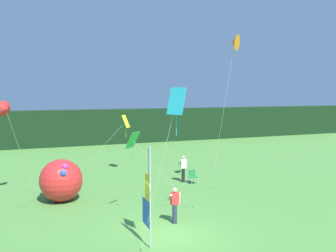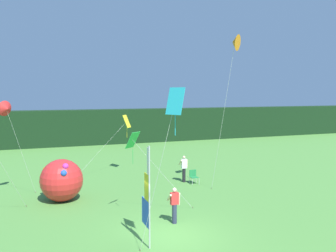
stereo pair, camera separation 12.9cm
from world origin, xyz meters
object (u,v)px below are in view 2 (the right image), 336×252
(person_near_banner, at_px, (184,168))
(kite_cyan_diamond_0, at_px, (174,108))
(kite_orange_delta_4, at_px, (235,43))
(kite_red_delta_5, at_px, (6,109))
(kite_yellow_diamond_3, at_px, (125,123))
(folding_chair, at_px, (194,176))
(banner_flag, at_px, (147,198))
(inflatable_balloon, at_px, (62,180))
(person_mid_field, at_px, (174,204))
(kite_green_diamond_1, at_px, (135,143))

(person_near_banner, height_order, kite_cyan_diamond_0, kite_cyan_diamond_0)
(kite_orange_delta_4, xyz_separation_m, kite_red_delta_5, (-12.31, 3.24, -3.73))
(kite_cyan_diamond_0, bearing_deg, kite_yellow_diamond_3, 83.11)
(folding_chair, bearing_deg, kite_orange_delta_4, -65.90)
(kite_yellow_diamond_3, xyz_separation_m, kite_red_delta_5, (-7.67, -4.34, 1.35))
(kite_yellow_diamond_3, bearing_deg, banner_flag, -99.87)
(kite_cyan_diamond_0, bearing_deg, inflatable_balloon, 110.41)
(person_mid_field, height_order, folding_chair, person_mid_field)
(banner_flag, distance_m, kite_orange_delta_4, 11.01)
(kite_cyan_diamond_0, distance_m, kite_green_diamond_1, 5.17)
(inflatable_balloon, xyz_separation_m, kite_yellow_diamond_3, (4.96, 5.71, 2.52))
(kite_orange_delta_4, bearing_deg, person_near_banner, 116.40)
(kite_cyan_diamond_0, bearing_deg, kite_orange_delta_4, 46.79)
(folding_chair, height_order, kite_red_delta_5, kite_red_delta_5)
(kite_cyan_diamond_0, bearing_deg, kite_green_diamond_1, 91.02)
(person_mid_field, bearing_deg, person_near_banner, 63.90)
(person_mid_field, bearing_deg, kite_orange_delta_4, 33.97)
(kite_green_diamond_1, bearing_deg, kite_cyan_diamond_0, -88.98)
(folding_chair, bearing_deg, inflatable_balloon, -173.66)
(inflatable_balloon, bearing_deg, kite_yellow_diamond_3, 49.02)
(person_mid_field, relative_size, inflatable_balloon, 0.71)
(banner_flag, relative_size, folding_chair, 4.45)
(banner_flag, xyz_separation_m, folding_chair, (5.60, 8.01, -1.38))
(banner_flag, height_order, kite_green_diamond_1, kite_green_diamond_1)
(banner_flag, bearing_deg, inflatable_balloon, 111.11)
(banner_flag, height_order, kite_cyan_diamond_0, kite_cyan_diamond_0)
(banner_flag, relative_size, kite_red_delta_5, 0.72)
(kite_yellow_diamond_3, distance_m, kite_red_delta_5, 8.92)
(folding_chair, relative_size, kite_orange_delta_4, 0.10)
(person_near_banner, xyz_separation_m, person_mid_field, (-3.33, -6.79, -0.07))
(banner_flag, bearing_deg, kite_orange_delta_4, 37.20)
(inflatable_balloon, distance_m, folding_chair, 8.41)
(person_mid_field, height_order, kite_cyan_diamond_0, kite_cyan_diamond_0)
(kite_orange_delta_4, bearing_deg, inflatable_balloon, 168.92)
(person_near_banner, height_order, person_mid_field, person_near_banner)
(folding_chair, distance_m, kite_green_diamond_1, 7.68)
(person_near_banner, distance_m, folding_chair, 0.86)
(kite_red_delta_5, bearing_deg, person_near_banner, 0.89)
(kite_red_delta_5, bearing_deg, kite_yellow_diamond_3, 29.51)
(kite_red_delta_5, bearing_deg, kite_cyan_diamond_0, -59.37)
(folding_chair, bearing_deg, banner_flag, -124.97)
(kite_green_diamond_1, bearing_deg, banner_flag, -97.04)
(banner_flag, relative_size, kite_green_diamond_1, 0.96)
(kite_green_diamond_1, xyz_separation_m, kite_yellow_diamond_3, (1.82, 9.54, 0.12))
(inflatable_balloon, height_order, kite_red_delta_5, kite_red_delta_5)
(banner_flag, xyz_separation_m, kite_orange_delta_4, (6.86, 5.21, 6.87))
(kite_orange_delta_4, bearing_deg, folding_chair, 114.10)
(inflatable_balloon, relative_size, kite_yellow_diamond_3, 0.54)
(kite_green_diamond_1, bearing_deg, folding_chair, 42.46)
(person_mid_field, xyz_separation_m, kite_yellow_diamond_3, (0.39, 10.97, 2.81))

